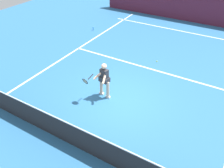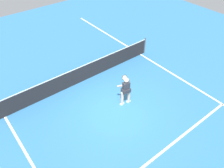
% 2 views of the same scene
% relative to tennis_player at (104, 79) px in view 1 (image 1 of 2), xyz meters
% --- Properties ---
extents(ground_plane, '(28.40, 28.40, 0.00)m').
position_rel_tennis_player_xyz_m(ground_plane, '(-0.64, -0.15, -0.85)').
color(ground_plane, teal).
extents(court_back_wall, '(13.56, 0.24, 1.82)m').
position_rel_tennis_player_xyz_m(court_back_wall, '(-0.64, -10.78, 0.06)').
color(court_back_wall, '#561E33').
rests_on(court_back_wall, ground).
extents(baseline_marking, '(9.56, 0.10, 0.01)m').
position_rel_tennis_player_xyz_m(baseline_marking, '(-0.64, -8.58, -0.84)').
color(baseline_marking, white).
rests_on(baseline_marking, ground).
extents(service_line_marking, '(8.56, 0.10, 0.01)m').
position_rel_tennis_player_xyz_m(service_line_marking, '(-0.64, -3.01, -0.84)').
color(service_line_marking, white).
rests_on(service_line_marking, ground).
extents(sideline_right_marking, '(0.10, 19.85, 0.01)m').
position_rel_tennis_player_xyz_m(sideline_right_marking, '(3.64, -0.15, -0.84)').
color(sideline_right_marking, white).
rests_on(sideline_right_marking, ground).
extents(court_net, '(9.24, 0.08, 1.06)m').
position_rel_tennis_player_xyz_m(court_net, '(-0.64, 2.71, -0.35)').
color(court_net, '#4C4C51').
rests_on(court_net, ground).
extents(tennis_player, '(0.89, 0.90, 1.55)m').
position_rel_tennis_player_xyz_m(tennis_player, '(0.00, 0.00, 0.00)').
color(tennis_player, beige).
rests_on(tennis_player, ground).
extents(tennis_ball_near, '(0.07, 0.07, 0.07)m').
position_rel_tennis_player_xyz_m(tennis_ball_near, '(-0.84, -3.84, -0.81)').
color(tennis_ball_near, '#D1E533').
rests_on(tennis_ball_near, ground).
extents(water_bottle, '(0.07, 0.07, 0.24)m').
position_rel_tennis_player_xyz_m(water_bottle, '(4.46, -5.72, -0.73)').
color(water_bottle, '#4C9EE5').
rests_on(water_bottle, ground).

